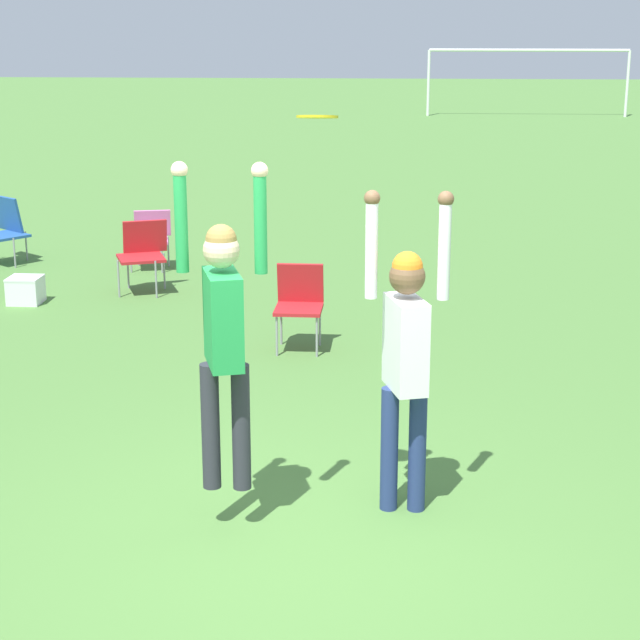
# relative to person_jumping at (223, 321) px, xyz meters

# --- Properties ---
(ground_plane) EXTENTS (120.00, 120.00, 0.00)m
(ground_plane) POSITION_rel_person_jumping_xyz_m (0.40, -0.22, -1.41)
(ground_plane) COLOR #4C7A38
(person_jumping) EXTENTS (0.59, 0.48, 2.13)m
(person_jumping) POSITION_rel_person_jumping_xyz_m (0.00, 0.00, 0.00)
(person_jumping) COLOR #2D2D38
(person_jumping) RESTS_ON ground_plane
(person_defending) EXTENTS (0.57, 0.46, 2.20)m
(person_defending) POSITION_rel_person_jumping_xyz_m (1.15, 0.35, -0.24)
(person_defending) COLOR navy
(person_defending) RESTS_ON ground_plane
(frisbee) EXTENTS (0.25, 0.25, 0.04)m
(frisbee) POSITION_rel_person_jumping_xyz_m (0.59, 0.02, 1.27)
(frisbee) COLOR yellow
(camping_chair_1) EXTENTS (0.78, 0.87, 0.90)m
(camping_chair_1) POSITION_rel_person_jumping_xyz_m (-4.35, 7.83, -0.91)
(camping_chair_1) COLOR gray
(camping_chair_1) RESTS_ON ground_plane
(camping_chair_2) EXTENTS (0.70, 0.75, 0.87)m
(camping_chair_2) POSITION_rel_person_jumping_xyz_m (-2.05, 6.32, -0.89)
(camping_chair_2) COLOR gray
(camping_chair_2) RESTS_ON ground_plane
(camping_chair_3) EXTENTS (0.47, 0.51, 0.86)m
(camping_chair_3) POSITION_rel_person_jumping_xyz_m (0.10, 4.06, -0.90)
(camping_chair_3) COLOR gray
(camping_chair_3) RESTS_ON ground_plane
(camping_chair_4) EXTENTS (0.59, 0.63, 0.77)m
(camping_chair_4) POSITION_rel_person_jumping_xyz_m (-2.26, 7.62, -0.95)
(camping_chair_4) COLOR gray
(camping_chair_4) RESTS_ON ground_plane
(cooler_box) EXTENTS (0.38, 0.37, 0.32)m
(cooler_box) POSITION_rel_person_jumping_xyz_m (-3.32, 5.63, -1.25)
(cooler_box) COLOR white
(cooler_box) RESTS_ON ground_plane
(soccer_goal) EXTENTS (7.10, 0.10, 2.35)m
(soccer_goal) POSITION_rel_person_jumping_xyz_m (5.56, 32.87, 0.43)
(soccer_goal) COLOR white
(soccer_goal) RESTS_ON ground_plane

